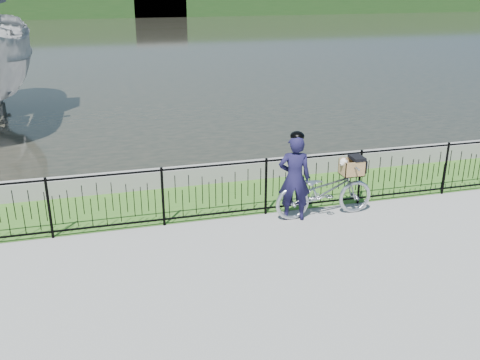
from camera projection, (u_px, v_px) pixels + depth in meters
name	position (u px, v px, depth m)	size (l,w,h in m)	color
ground	(237.00, 259.00, 8.88)	(120.00, 120.00, 0.00)	gray
grass_strip	(206.00, 200.00, 11.22)	(60.00, 2.00, 0.01)	#38661F
water	(121.00, 42.00, 38.65)	(120.00, 120.00, 0.00)	black
quay_wall	(196.00, 175.00, 12.05)	(60.00, 0.30, 0.40)	gray
fence	(216.00, 192.00, 10.12)	(14.00, 0.06, 1.15)	black
far_treeline	(106.00, 3.00, 62.48)	(120.00, 6.00, 3.00)	#214018
far_building_right	(159.00, 2.00, 62.56)	(6.00, 3.00, 3.20)	#A49584
bicycle_rig	(325.00, 190.00, 10.30)	(1.97, 0.69, 1.18)	#A8ACB4
cyclist	(294.00, 177.00, 10.05)	(0.69, 0.55, 1.74)	#151233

